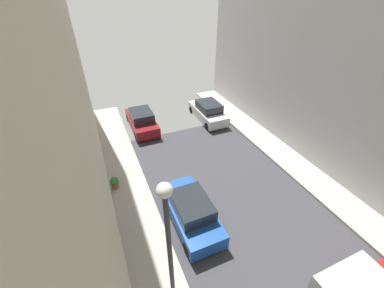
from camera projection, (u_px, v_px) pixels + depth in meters
parked_car_left_3 at (191, 211)px, 11.53m from camera, size 1.78×4.20×1.57m
parked_car_left_4 at (142, 121)px, 18.93m from camera, size 1.78×4.20×1.57m
parked_car_right_2 at (208, 112)px, 20.20m from camera, size 1.78×4.20×1.57m
potted_plant_0 at (115, 182)px, 13.47m from camera, size 0.46×0.46×0.70m
lamp_post at (168, 231)px, 7.12m from camera, size 0.44×0.44×5.42m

